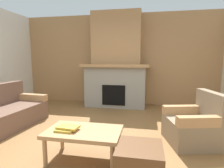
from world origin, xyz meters
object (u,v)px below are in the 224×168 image
(armchair, at_px, (195,126))
(coffee_table, at_px, (84,134))
(fireplace, at_px, (116,66))
(ottoman, at_px, (139,163))
(couch, at_px, (0,115))

(armchair, relative_size, coffee_table, 0.92)
(fireplace, height_order, ottoman, fireplace)
(armchair, bearing_deg, fireplace, 127.51)
(fireplace, distance_m, armchair, 2.90)
(fireplace, xyz_separation_m, armchair, (1.68, -2.19, -0.87))
(fireplace, xyz_separation_m, ottoman, (0.84, -3.30, -0.96))
(couch, height_order, armchair, same)
(couch, distance_m, coffee_table, 2.16)
(coffee_table, bearing_deg, ottoman, -19.45)
(fireplace, relative_size, ottoman, 5.19)
(armchair, distance_m, coffee_table, 1.81)
(armchair, bearing_deg, couch, -178.82)
(fireplace, bearing_deg, coffee_table, -88.45)
(couch, relative_size, armchair, 2.02)
(couch, relative_size, coffee_table, 1.86)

